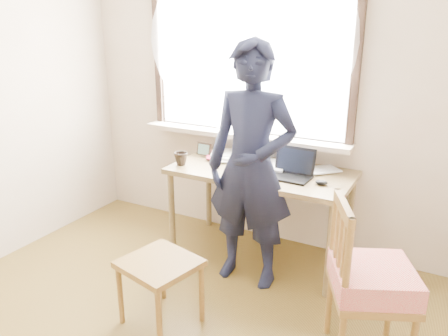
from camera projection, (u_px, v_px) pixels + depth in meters
The scene contains 13 objects.
room_shell at pixel (115, 69), 1.96m from camera, with size 3.52×4.02×2.61m.
desk at pixel (261, 179), 3.41m from camera, with size 1.40×0.70×0.75m.
laptop at pixel (292, 170), 3.22m from camera, with size 0.32×0.26×0.21m.
mug_white at pixel (252, 153), 3.64m from camera, with size 0.13×0.13×0.10m, color white.
mug_dark at pixel (181, 159), 3.49m from camera, with size 0.11×0.11×0.10m, color black.
mouse at pixel (321, 182), 3.07m from camera, with size 0.09×0.06×0.03m, color black.
desk_clutter at pixel (257, 160), 3.56m from camera, with size 0.60×0.50×0.04m.
book_a at pixel (228, 154), 3.76m from camera, with size 0.19×0.26×0.02m, color white.
book_b at pixel (316, 167), 3.43m from camera, with size 0.18×0.25×0.02m, color white.
picture_frame at pixel (204, 150), 3.71m from camera, with size 0.14×0.03×0.11m.
work_chair at pixel (160, 271), 2.71m from camera, with size 0.51×0.50×0.44m.
side_chair at pixel (370, 280), 2.37m from camera, with size 0.57×0.58×0.96m.
person at pixel (251, 167), 3.04m from camera, with size 0.64×0.42×1.75m, color black.
Camera 1 is at (1.36, -1.33, 1.84)m, focal length 35.00 mm.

